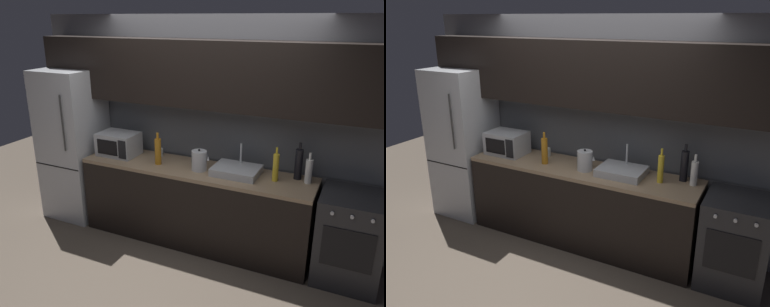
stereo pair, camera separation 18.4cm
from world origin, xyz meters
The scene contains 13 objects.
ground_plane centered at (0.00, 0.00, 0.00)m, with size 10.00×10.00×0.00m, color #4C4238.
back_wall centered at (0.00, 1.20, 1.55)m, with size 4.36×0.44×2.50m.
counter_run centered at (0.00, 0.90, 0.45)m, with size 2.62×0.60×0.90m.
refrigerator centered at (-1.69, 0.90, 0.94)m, with size 0.68×0.69×1.88m.
oven_range centered at (1.65, 0.90, 0.45)m, with size 0.60×0.62×0.90m.
microwave centered at (-1.01, 0.92, 1.04)m, with size 0.46×0.35×0.27m.
sink_basin centered at (0.47, 0.93, 0.94)m, with size 0.48×0.38×0.30m.
kettle centered at (0.07, 0.87, 1.01)m, with size 0.20×0.17×0.24m.
wine_bottle_yellow centered at (0.88, 0.93, 1.05)m, with size 0.06×0.06×0.35m.
wine_bottle_dark centered at (1.08, 1.08, 1.06)m, with size 0.08×0.08×0.39m.
wine_bottle_amber centered at (-0.42, 0.84, 1.05)m, with size 0.07×0.07×0.37m.
wine_bottle_white centered at (1.19, 1.01, 1.03)m, with size 0.07×0.07×0.32m.
mug_clear centered at (-0.54, 1.08, 0.95)m, with size 0.09×0.09×0.09m, color silver.
Camera 2 is at (1.84, -2.63, 2.47)m, focal length 36.50 mm.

